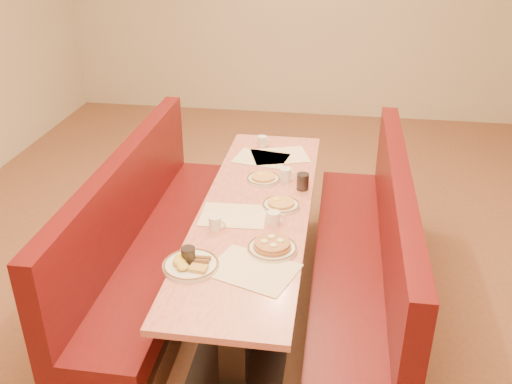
# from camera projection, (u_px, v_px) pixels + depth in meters

# --- Properties ---
(ground) EXTENTS (8.00, 8.00, 0.00)m
(ground) POSITION_uv_depth(u_px,v_px,m) (256.00, 300.00, 4.03)
(ground) COLOR #9E6647
(ground) RESTS_ON ground
(room_envelope) EXTENTS (6.04, 8.04, 2.82)m
(room_envelope) POSITION_uv_depth(u_px,v_px,m) (255.00, 19.00, 3.14)
(room_envelope) COLOR beige
(room_envelope) RESTS_ON ground
(diner_table) EXTENTS (0.70, 2.50, 0.75)m
(diner_table) POSITION_uv_depth(u_px,v_px,m) (256.00, 256.00, 3.86)
(diner_table) COLOR black
(diner_table) RESTS_ON ground
(booth_left) EXTENTS (0.55, 2.50, 1.05)m
(booth_left) POSITION_uv_depth(u_px,v_px,m) (152.00, 248.00, 3.96)
(booth_left) COLOR #4C3326
(booth_left) RESTS_ON ground
(booth_right) EXTENTS (0.55, 2.50, 1.05)m
(booth_right) POSITION_uv_depth(u_px,v_px,m) (365.00, 267.00, 3.76)
(booth_right) COLOR #4C3326
(booth_right) RESTS_ON ground
(placemat_near_left) EXTENTS (0.42, 0.32, 0.00)m
(placemat_near_left) POSITION_uv_depth(u_px,v_px,m) (233.00, 215.00, 3.58)
(placemat_near_left) COLOR beige
(placemat_near_left) RESTS_ON diner_table
(placemat_near_right) EXTENTS (0.53, 0.46, 0.00)m
(placemat_near_right) POSITION_uv_depth(u_px,v_px,m) (253.00, 270.00, 3.06)
(placemat_near_right) COLOR beige
(placemat_near_right) RESTS_ON diner_table
(placemat_far_left) EXTENTS (0.44, 0.36, 0.00)m
(placemat_far_left) POSITION_uv_depth(u_px,v_px,m) (261.00, 158.00, 4.37)
(placemat_far_left) COLOR beige
(placemat_far_left) RESTS_ON diner_table
(placemat_far_right) EXTENTS (0.50, 0.43, 0.00)m
(placemat_far_right) POSITION_uv_depth(u_px,v_px,m) (280.00, 156.00, 4.41)
(placemat_far_right) COLOR beige
(placemat_far_right) RESTS_ON diner_table
(pancake_plate) EXTENTS (0.29, 0.29, 0.06)m
(pancake_plate) POSITION_uv_depth(u_px,v_px,m) (272.00, 247.00, 3.22)
(pancake_plate) COLOR silver
(pancake_plate) RESTS_ON diner_table
(eggs_plate) EXTENTS (0.31, 0.31, 0.06)m
(eggs_plate) POSITION_uv_depth(u_px,v_px,m) (190.00, 264.00, 3.07)
(eggs_plate) COLOR silver
(eggs_plate) RESTS_ON diner_table
(extra_plate_mid) EXTENTS (0.25, 0.25, 0.05)m
(extra_plate_mid) POSITION_uv_depth(u_px,v_px,m) (281.00, 204.00, 3.68)
(extra_plate_mid) COLOR silver
(extra_plate_mid) RESTS_ON diner_table
(extra_plate_far) EXTENTS (0.24, 0.24, 0.05)m
(extra_plate_far) POSITION_uv_depth(u_px,v_px,m) (263.00, 178.00, 4.03)
(extra_plate_far) COLOR silver
(extra_plate_far) RESTS_ON diner_table
(coffee_mug_a) EXTENTS (0.11, 0.08, 0.08)m
(coffee_mug_a) POSITION_uv_depth(u_px,v_px,m) (274.00, 218.00, 3.47)
(coffee_mug_a) COLOR silver
(coffee_mug_a) RESTS_ON diner_table
(coffee_mug_b) EXTENTS (0.11, 0.08, 0.08)m
(coffee_mug_b) POSITION_uv_depth(u_px,v_px,m) (216.00, 223.00, 3.42)
(coffee_mug_b) COLOR silver
(coffee_mug_b) RESTS_ON diner_table
(coffee_mug_c) EXTENTS (0.12, 0.09, 0.09)m
(coffee_mug_c) POSITION_uv_depth(u_px,v_px,m) (286.00, 174.00, 4.01)
(coffee_mug_c) COLOR silver
(coffee_mug_c) RESTS_ON diner_table
(coffee_mug_d) EXTENTS (0.11, 0.08, 0.08)m
(coffee_mug_d) POSITION_uv_depth(u_px,v_px,m) (263.00, 141.00, 4.58)
(coffee_mug_d) COLOR silver
(coffee_mug_d) RESTS_ON diner_table
(soda_tumbler_near) EXTENTS (0.08, 0.08, 0.11)m
(soda_tumbler_near) POSITION_uv_depth(u_px,v_px,m) (188.00, 256.00, 3.08)
(soda_tumbler_near) COLOR black
(soda_tumbler_near) RESTS_ON diner_table
(soda_tumbler_mid) EXTENTS (0.08, 0.08, 0.12)m
(soda_tumbler_mid) POSITION_uv_depth(u_px,v_px,m) (303.00, 182.00, 3.89)
(soda_tumbler_mid) COLOR black
(soda_tumbler_mid) RESTS_ON diner_table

